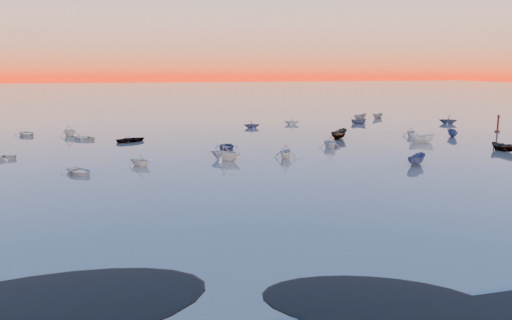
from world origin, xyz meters
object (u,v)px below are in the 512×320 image
object	(u,v)px
channel_marker	(498,125)
boat_near_right	(330,148)
boat_near_left	(80,174)
boat_near_center	(416,165)

from	to	relation	value
channel_marker	boat_near_right	bearing A→B (deg)	-166.33
boat_near_left	boat_near_right	bearing A→B (deg)	-13.14
boat_near_right	channel_marker	xyz separation A→B (m)	(36.35, 8.84, 1.32)
boat_near_left	boat_near_center	bearing A→B (deg)	-37.13
boat_near_left	channel_marker	size ratio (longest dim) A/B	1.20
boat_near_left	boat_near_right	xyz separation A→B (m)	(33.49, 10.01, 0.00)
boat_near_left	channel_marker	bearing A→B (deg)	-14.68
boat_near_left	boat_near_center	size ratio (longest dim) A/B	1.07
boat_near_center	boat_near_right	world-z (taller)	boat_near_right
boat_near_left	boat_near_center	distance (m)	38.32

